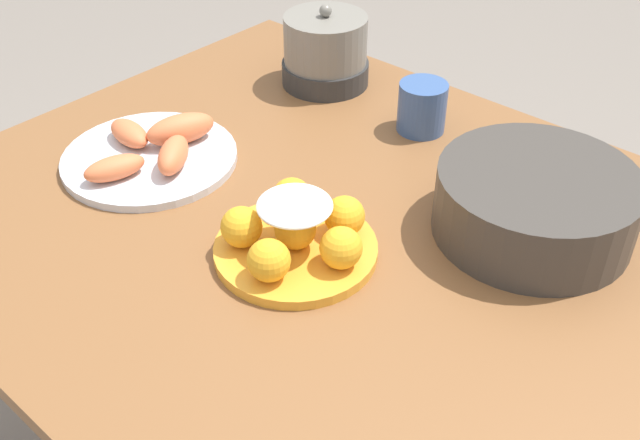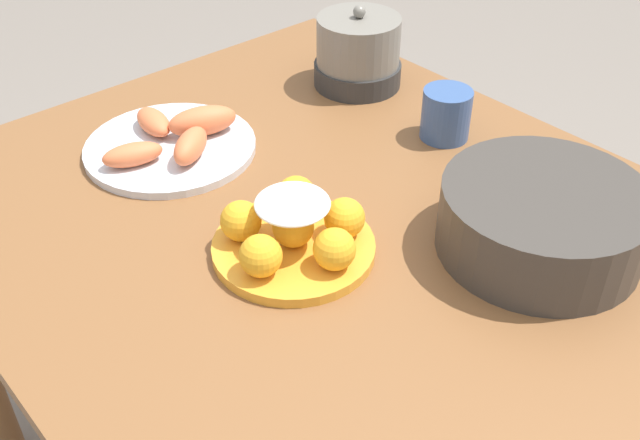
# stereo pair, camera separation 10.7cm
# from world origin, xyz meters

# --- Properties ---
(dining_table) EXTENTS (1.29, 0.99, 0.76)m
(dining_table) POSITION_xyz_m (0.00, 0.00, 0.66)
(dining_table) COLOR brown
(dining_table) RESTS_ON ground_plane
(cake_plate) EXTENTS (0.23, 0.23, 0.10)m
(cake_plate) POSITION_xyz_m (-0.01, -0.09, 0.80)
(cake_plate) COLOR gold
(cake_plate) RESTS_ON dining_table
(serving_bowl) EXTENTS (0.29, 0.29, 0.10)m
(serving_bowl) POSITION_xyz_m (0.21, 0.18, 0.82)
(serving_bowl) COLOR #3D3833
(serving_bowl) RESTS_ON dining_table
(seafood_platter) EXTENTS (0.29, 0.29, 0.07)m
(seafood_platter) POSITION_xyz_m (-0.36, -0.07, 0.78)
(seafood_platter) COLOR silver
(seafood_platter) RESTS_ON dining_table
(cup_far) EXTENTS (0.09, 0.09, 0.09)m
(cup_far) POSITION_xyz_m (-0.09, 0.32, 0.81)
(cup_far) COLOR #38568E
(cup_far) RESTS_ON dining_table
(warming_pot) EXTENTS (0.17, 0.17, 0.16)m
(warming_pot) POSITION_xyz_m (-0.34, 0.34, 0.83)
(warming_pot) COLOR #2D2D2D
(warming_pot) RESTS_ON dining_table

